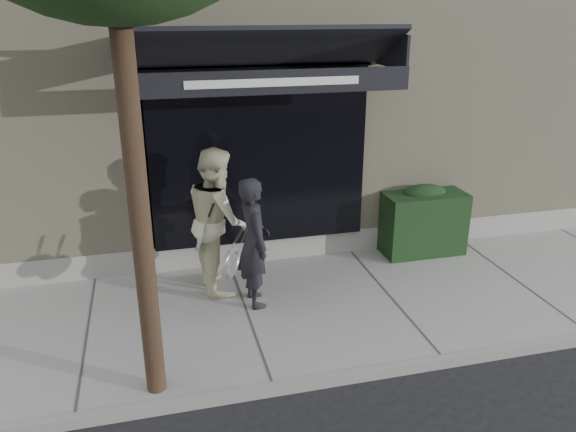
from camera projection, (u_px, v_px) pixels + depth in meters
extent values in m
plane|color=black|center=(388.00, 302.00, 7.87)|extent=(80.00, 80.00, 0.00)
cube|color=gray|center=(388.00, 298.00, 7.85)|extent=(20.00, 3.00, 0.12)
cube|color=gray|center=(443.00, 361.00, 6.44)|extent=(20.00, 0.10, 0.14)
cube|color=#B8AB8C|center=(297.00, 65.00, 11.43)|extent=(14.00, 7.00, 5.50)
cube|color=gray|center=(347.00, 239.00, 9.32)|extent=(14.02, 0.42, 0.50)
cube|color=black|center=(259.00, 157.00, 8.29)|extent=(3.20, 0.30, 2.60)
cube|color=gray|center=(148.00, 161.00, 8.06)|extent=(0.08, 0.40, 2.60)
cube|color=gray|center=(357.00, 148.00, 8.80)|extent=(0.08, 0.40, 2.60)
cube|color=gray|center=(255.00, 62.00, 7.96)|extent=(3.36, 0.40, 0.12)
cube|color=black|center=(265.00, 46.00, 7.23)|extent=(3.60, 1.03, 0.55)
cube|color=black|center=(274.00, 82.00, 6.91)|extent=(3.60, 0.05, 0.30)
cube|color=white|center=(274.00, 82.00, 6.89)|extent=(2.20, 0.01, 0.10)
cube|color=black|center=(122.00, 56.00, 6.85)|extent=(0.04, 1.00, 0.45)
cube|color=black|center=(392.00, 50.00, 7.66)|extent=(0.04, 1.00, 0.45)
cube|color=black|center=(422.00, 222.00, 9.03)|extent=(1.30, 0.70, 1.00)
ellipsoid|color=black|center=(425.00, 193.00, 8.86)|extent=(0.71, 0.38, 0.27)
cylinder|color=black|center=(136.00, 181.00, 5.11)|extent=(0.20, 0.20, 4.80)
imported|color=black|center=(254.00, 242.00, 7.31)|extent=(0.47, 0.67, 1.76)
torus|color=silver|center=(233.00, 265.00, 7.02)|extent=(0.15, 0.31, 0.29)
cylinder|color=silver|center=(233.00, 265.00, 7.02)|extent=(0.11, 0.27, 0.25)
cylinder|color=silver|center=(233.00, 265.00, 7.02)|extent=(0.18, 0.03, 0.09)
cylinder|color=black|center=(233.00, 265.00, 7.02)|extent=(0.20, 0.04, 0.10)
torus|color=silver|center=(223.00, 264.00, 6.89)|extent=(0.22, 0.33, 0.28)
cylinder|color=silver|center=(223.00, 264.00, 6.89)|extent=(0.18, 0.29, 0.24)
cylinder|color=silver|center=(223.00, 264.00, 6.89)|extent=(0.17, 0.05, 0.10)
cylinder|color=black|center=(223.00, 264.00, 6.89)|extent=(0.19, 0.07, 0.12)
imported|color=beige|center=(218.00, 220.00, 7.72)|extent=(0.85, 1.05, 2.03)
torus|color=silver|center=(201.00, 238.00, 7.46)|extent=(0.17, 0.32, 0.29)
cylinder|color=silver|center=(201.00, 238.00, 7.46)|extent=(0.13, 0.28, 0.25)
cylinder|color=silver|center=(201.00, 238.00, 7.46)|extent=(0.18, 0.04, 0.09)
cylinder|color=black|center=(201.00, 238.00, 7.46)|extent=(0.20, 0.05, 0.10)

